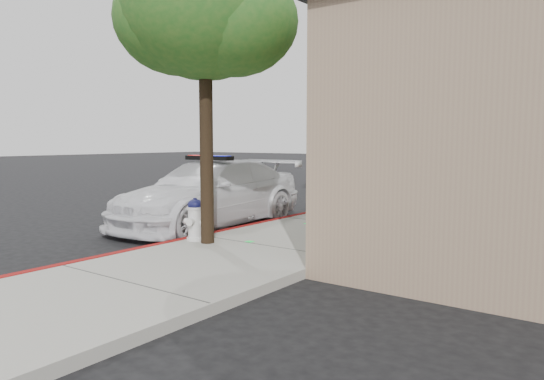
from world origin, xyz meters
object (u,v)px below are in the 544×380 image
Objects in this scene: street_tree_mid at (394,32)px; fire_hydrant at (195,219)px; street_tree_near at (205,14)px; police_car at (210,193)px; street_tree_far at (431,94)px.

fire_hydrant is at bearing -93.58° from street_tree_mid.
street_tree_near is (0.36, -0.05, 3.71)m from fire_hydrant.
street_tree_mid is (2.05, 5.87, 4.46)m from police_car.
fire_hydrant is 0.12× the size of street_tree_mid.
street_tree_mid reaches higher than police_car.
police_car is 6.73× the size of fire_hydrant.
police_car is 7.65m from street_tree_mid.
street_tree_near is 0.82× the size of street_tree_mid.
street_tree_mid reaches higher than fire_hydrant.
street_tree_near is at bearing -48.46° from police_car.
fire_hydrant is 3.73m from street_tree_near.
street_tree_mid is at bearing 69.90° from police_car.
street_tree_near is 8.02m from street_tree_mid.
street_tree_far reaches higher than fire_hydrant.
fire_hydrant is 0.17× the size of street_tree_far.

